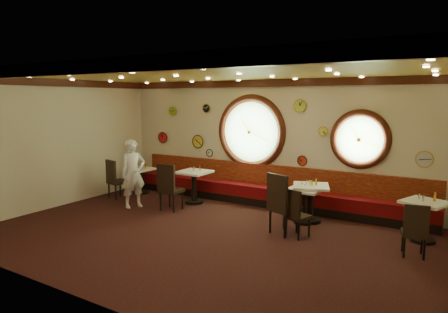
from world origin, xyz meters
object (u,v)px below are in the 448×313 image
condiment_b_salt (194,169)px  condiment_a_bottle (145,166)px  table_a (141,178)px  chair_a (114,176)px  condiment_c_pepper (305,186)px  condiment_e_salt (419,196)px  chair_c (281,200)px  condiment_d_pepper (309,182)px  condiment_b_bottle (200,168)px  table_b (194,183)px  chair_e (415,227)px  condiment_a_salt (138,166)px  condiment_b_pepper (193,170)px  condiment_c_salt (302,185)px  condiment_a_pepper (141,167)px  chair_d (295,210)px  waiter (133,174)px  condiment_d_bottle (316,182)px  table_e (424,216)px  condiment_d_salt (306,182)px  condiment_e_bottle (435,197)px  condiment_c_bottle (312,185)px  table_c (304,201)px  chair_b (169,184)px  table_d (311,199)px  condiment_e_pepper (423,198)px

condiment_b_salt → condiment_a_bottle: 1.83m
table_a → chair_a: size_ratio=1.11×
condiment_c_pepper → condiment_e_salt: condiment_e_salt is taller
chair_c → condiment_d_pepper: (0.19, 1.12, 0.18)m
chair_a → condiment_a_bottle: size_ratio=4.74×
chair_c → condiment_b_bottle: chair_c is taller
table_b → chair_e: size_ratio=1.45×
condiment_a_salt → condiment_b_pepper: 2.05m
table_b → condiment_c_pepper: condiment_c_pepper is taller
condiment_c_salt → condiment_b_bottle: condiment_b_bottle is taller
condiment_a_pepper → condiment_e_salt: (7.23, -0.02, 0.07)m
condiment_a_salt → condiment_d_pepper: condiment_d_pepper is taller
chair_d → condiment_a_bottle: (-5.08, 1.29, 0.25)m
condiment_c_salt → chair_c: bearing=-92.3°
condiment_d_pepper → waiter: 4.33m
condiment_a_bottle → condiment_b_bottle: condiment_b_bottle is taller
condiment_b_pepper → condiment_c_pepper: bearing=-1.4°
condiment_c_pepper → chair_c: bearing=-98.2°
condiment_d_bottle → waiter: waiter is taller
table_a → condiment_c_salt: 4.92m
table_e → condiment_d_salt: size_ratio=10.53×
condiment_d_salt → condiment_e_bottle: 2.53m
condiment_c_bottle → condiment_e_salt: 2.12m
condiment_a_pepper → waiter: waiter is taller
condiment_a_salt → condiment_d_pepper: (5.15, -0.05, 0.10)m
condiment_b_pepper → condiment_a_bottle: bearing=173.5°
table_a → table_b: table_b is taller
chair_d → chair_e: size_ratio=1.02×
table_b → table_c: table_b is taller
condiment_d_salt → condiment_e_salt: size_ratio=0.86×
chair_d → condiment_c_bottle: chair_d is taller
chair_b → condiment_c_pepper: 3.25m
table_d → condiment_e_pepper: condiment_e_pepper is taller
table_b → waiter: 1.57m
table_d → chair_a: chair_a is taller
condiment_a_salt → condiment_a_pepper: condiment_a_salt is taller
table_e → condiment_e_pepper: 0.35m
chair_b → condiment_e_bottle: bearing=5.9°
chair_e → condiment_d_bottle: (-2.11, 1.07, 0.36)m
chair_e → condiment_c_bottle: bearing=144.0°
table_a → condiment_e_salt: condiment_e_salt is taller
table_a → chair_e: (7.30, -1.07, 0.08)m
table_b → condiment_d_salt: condiment_d_salt is taller
chair_c → condiment_a_pepper: (-4.85, 1.17, 0.07)m
table_c → condiment_e_salt: condiment_e_salt is taller
condiment_e_pepper → condiment_a_bottle: bearing=178.0°
table_d → condiment_b_pepper: (-3.15, -0.05, 0.37)m
condiment_d_bottle → table_a: bearing=180.0°
condiment_c_pepper → waiter: size_ratio=0.06×
condiment_e_bottle → chair_b: bearing=-170.2°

